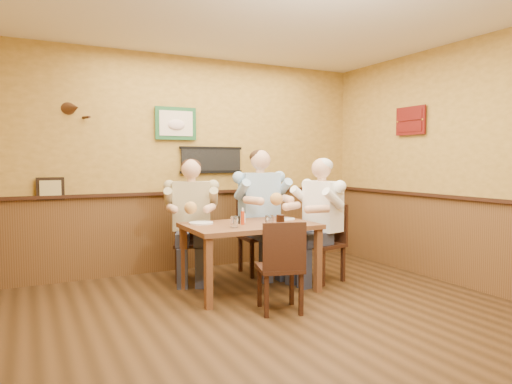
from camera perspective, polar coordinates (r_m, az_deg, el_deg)
room at (r=4.05m, az=4.28°, el=7.39°), size 5.02×5.03×2.81m
dining_table at (r=5.04m, az=-0.77°, el=-5.00°), size 1.40×0.90×0.75m
chair_back_left at (r=5.61m, az=-8.02°, el=-6.17°), size 0.54×0.54×0.92m
chair_back_right at (r=5.83m, az=0.42°, el=-5.38°), size 0.48×0.48×0.99m
chair_right_end at (r=5.54m, az=8.31°, el=-6.28°), size 0.50×0.50×0.92m
chair_near_side at (r=4.42m, az=2.98°, el=-9.18°), size 0.50×0.50×0.88m
diner_tan_shirt at (r=5.58m, az=-8.04°, el=-4.18°), size 0.78×0.78×1.31m
diner_blue_polo at (r=5.80m, az=0.42°, el=-3.31°), size 0.68×0.68×1.42m
diner_white_elder at (r=5.51m, az=8.33°, el=-4.25°), size 0.72×0.72×1.32m
water_glass_left at (r=4.72m, az=-2.72°, el=-3.76°), size 0.10×0.10×0.12m
water_glass_mid at (r=4.72m, az=1.67°, el=-3.70°), size 0.11×0.11×0.13m
cola_tumbler at (r=4.87m, az=3.07°, el=-3.55°), size 0.11×0.11×0.12m
hot_sauce_bottle at (r=4.94m, az=-1.68°, el=-3.15°), size 0.05×0.05×0.16m
salt_shaker at (r=5.11m, az=-1.55°, el=-3.27°), size 0.05×0.05×0.10m
pepper_shaker at (r=5.01m, az=-2.21°, el=-3.52°), size 0.04×0.04×0.08m
plate_far_left at (r=5.05m, az=-6.88°, el=-3.86°), size 0.33×0.33×0.02m
plate_far_right at (r=5.38m, az=3.70°, el=-3.37°), size 0.28×0.28×0.01m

